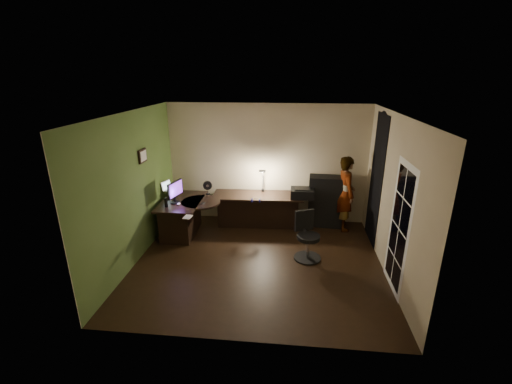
# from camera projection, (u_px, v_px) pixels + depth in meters

# --- Properties ---
(floor) EXTENTS (4.50, 4.00, 0.01)m
(floor) POSITION_uv_depth(u_px,v_px,m) (258.00, 262.00, 6.35)
(floor) COLOR black
(floor) RESTS_ON ground
(ceiling) EXTENTS (4.50, 4.00, 0.01)m
(ceiling) POSITION_uv_depth(u_px,v_px,m) (259.00, 113.00, 5.45)
(ceiling) COLOR silver
(ceiling) RESTS_ON floor
(wall_back) EXTENTS (4.50, 0.01, 2.70)m
(wall_back) POSITION_uv_depth(u_px,v_px,m) (267.00, 164.00, 7.78)
(wall_back) COLOR tan
(wall_back) RESTS_ON floor
(wall_front) EXTENTS (4.50, 0.01, 2.70)m
(wall_front) POSITION_uv_depth(u_px,v_px,m) (242.00, 250.00, 4.02)
(wall_front) COLOR tan
(wall_front) RESTS_ON floor
(wall_left) EXTENTS (0.01, 4.00, 2.70)m
(wall_left) POSITION_uv_depth(u_px,v_px,m) (133.00, 189.00, 6.12)
(wall_left) COLOR tan
(wall_left) RESTS_ON floor
(wall_right) EXTENTS (0.01, 4.00, 2.70)m
(wall_right) POSITION_uv_depth(u_px,v_px,m) (393.00, 198.00, 5.68)
(wall_right) COLOR tan
(wall_right) RESTS_ON floor
(green_wall_overlay) EXTENTS (0.00, 4.00, 2.70)m
(green_wall_overlay) POSITION_uv_depth(u_px,v_px,m) (134.00, 189.00, 6.12)
(green_wall_overlay) COLOR #46612A
(green_wall_overlay) RESTS_ON floor
(arched_doorway) EXTENTS (0.01, 0.90, 2.60)m
(arched_doorway) POSITION_uv_depth(u_px,v_px,m) (376.00, 180.00, 6.78)
(arched_doorway) COLOR black
(arched_doorway) RESTS_ON floor
(french_door) EXTENTS (0.02, 0.92, 2.10)m
(french_door) POSITION_uv_depth(u_px,v_px,m) (399.00, 229.00, 5.27)
(french_door) COLOR white
(french_door) RESTS_ON floor
(framed_picture) EXTENTS (0.04, 0.30, 0.25)m
(framed_picture) POSITION_uv_depth(u_px,v_px,m) (142.00, 156.00, 6.37)
(framed_picture) COLOR black
(framed_picture) RESTS_ON wall_left
(desk_left) EXTENTS (0.84, 1.34, 0.77)m
(desk_left) POSITION_uv_depth(u_px,v_px,m) (183.00, 217.00, 7.33)
(desk_left) COLOR black
(desk_left) RESTS_ON floor
(desk_right) EXTENTS (2.01, 0.77, 0.75)m
(desk_right) POSITION_uv_depth(u_px,v_px,m) (258.00, 210.00, 7.73)
(desk_right) COLOR black
(desk_right) RESTS_ON floor
(cabinet) EXTENTS (0.80, 0.44, 1.16)m
(cabinet) POSITION_uv_depth(u_px,v_px,m) (326.00, 201.00, 7.70)
(cabinet) COLOR black
(cabinet) RESTS_ON floor
(laptop_stand) EXTENTS (0.24, 0.20, 0.10)m
(laptop_stand) POSITION_uv_depth(u_px,v_px,m) (173.00, 193.00, 7.50)
(laptop_stand) COLOR silver
(laptop_stand) RESTS_ON desk_left
(laptop) EXTENTS (0.39, 0.38, 0.21)m
(laptop) POSITION_uv_depth(u_px,v_px,m) (173.00, 186.00, 7.45)
(laptop) COLOR silver
(laptop) RESTS_ON laptop_stand
(monitor) EXTENTS (0.22, 0.51, 0.33)m
(monitor) POSITION_uv_depth(u_px,v_px,m) (175.00, 195.00, 7.02)
(monitor) COLOR black
(monitor) RESTS_ON desk_left
(mouse) EXTENTS (0.10, 0.11, 0.04)m
(mouse) POSITION_uv_depth(u_px,v_px,m) (179.00, 204.00, 6.95)
(mouse) COLOR silver
(mouse) RESTS_ON desk_left
(phone) EXTENTS (0.10, 0.13, 0.01)m
(phone) POSITION_uv_depth(u_px,v_px,m) (203.00, 203.00, 7.02)
(phone) COLOR black
(phone) RESTS_ON desk_left
(pen) EXTENTS (0.11, 0.11, 0.01)m
(pen) POSITION_uv_depth(u_px,v_px,m) (202.00, 208.00, 6.79)
(pen) COLOR black
(pen) RESTS_ON desk_left
(speaker) EXTENTS (0.07, 0.07, 0.19)m
(speaker) POSITION_uv_depth(u_px,v_px,m) (166.00, 202.00, 6.83)
(speaker) COLOR black
(speaker) RESTS_ON desk_left
(notepad) EXTENTS (0.15, 0.21, 0.01)m
(notepad) POSITION_uv_depth(u_px,v_px,m) (188.00, 217.00, 6.36)
(notepad) COLOR silver
(notepad) RESTS_ON desk_left
(desk_fan) EXTENTS (0.22, 0.16, 0.31)m
(desk_fan) POSITION_uv_depth(u_px,v_px,m) (208.00, 188.00, 7.61)
(desk_fan) COLOR black
(desk_fan) RESTS_ON desk_right
(headphones) EXTENTS (0.22, 0.11, 0.10)m
(headphones) POSITION_uv_depth(u_px,v_px,m) (256.00, 200.00, 7.17)
(headphones) COLOR navy
(headphones) RESTS_ON desk_right
(printer) EXTENTS (0.50, 0.39, 0.22)m
(printer) POSITION_uv_depth(u_px,v_px,m) (302.00, 193.00, 7.41)
(printer) COLOR black
(printer) RESTS_ON desk_right
(desk_lamp) EXTENTS (0.24, 0.30, 0.58)m
(desk_lamp) POSITION_uv_depth(u_px,v_px,m) (263.00, 179.00, 7.73)
(desk_lamp) COLOR black
(desk_lamp) RESTS_ON desk_right
(office_chair) EXTENTS (0.67, 0.67, 0.91)m
(office_chair) POSITION_uv_depth(u_px,v_px,m) (308.00, 237.00, 6.31)
(office_chair) COLOR black
(office_chair) RESTS_ON floor
(person) EXTENTS (0.51, 0.66, 1.66)m
(person) POSITION_uv_depth(u_px,v_px,m) (346.00, 194.00, 7.43)
(person) COLOR #D8A88C
(person) RESTS_ON floor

